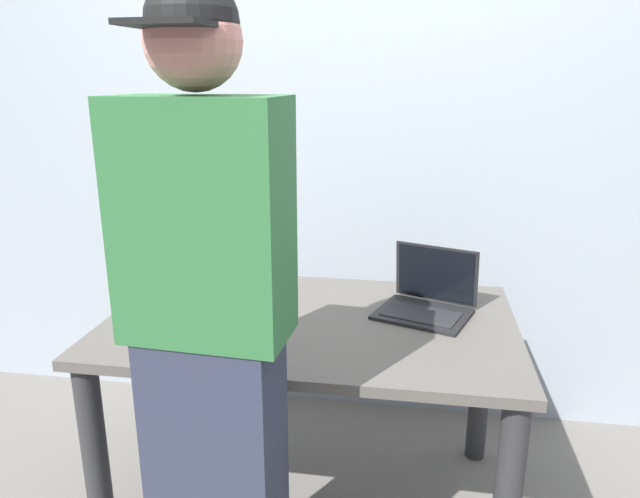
{
  "coord_description": "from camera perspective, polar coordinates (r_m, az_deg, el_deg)",
  "views": [
    {
      "loc": [
        0.33,
        -1.82,
        1.53
      ],
      "look_at": [
        0.03,
        0.0,
        0.98
      ],
      "focal_mm": 32.91,
      "sensor_mm": 36.0,
      "label": 1
    }
  ],
  "objects": [
    {
      "name": "laptop",
      "position": [
        2.09,
        10.4,
        -4.78
      ],
      "size": [
        0.37,
        0.35,
        0.22
      ],
      "color": "black",
      "rests_on": "desk"
    },
    {
      "name": "person_figure",
      "position": [
        1.47,
        -10.58,
        -9.13
      ],
      "size": [
        0.4,
        0.3,
        1.73
      ],
      "color": "#2D3347",
      "rests_on": "ground"
    },
    {
      "name": "beer_bottle_green",
      "position": [
        2.13,
        -9.46,
        -2.17
      ],
      "size": [
        0.06,
        0.06,
        0.32
      ],
      "color": "brown",
      "rests_on": "desk"
    },
    {
      "name": "beer_bottle_brown",
      "position": [
        2.06,
        -11.72,
        -3.1
      ],
      "size": [
        0.07,
        0.07,
        0.3
      ],
      "color": "#472B14",
      "rests_on": "desk"
    },
    {
      "name": "desk",
      "position": [
        2.07,
        -0.9,
        -10.08
      ],
      "size": [
        1.38,
        0.85,
        0.73
      ],
      "color": "#56514C",
      "rests_on": "ground"
    },
    {
      "name": "back_wall",
      "position": [
        2.6,
        1.97,
        11.46
      ],
      "size": [
        6.0,
        0.1,
        2.6
      ],
      "primitive_type": "cube",
      "color": "#99A3AD",
      "rests_on": "ground"
    },
    {
      "name": "ground_plane",
      "position": [
        2.4,
        -0.83,
        -23.04
      ],
      "size": [
        8.0,
        8.0,
        0.0
      ],
      "primitive_type": "plane",
      "color": "slate",
      "rests_on": "ground"
    }
  ]
}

